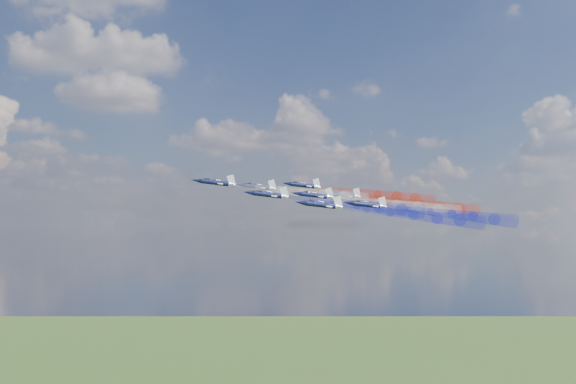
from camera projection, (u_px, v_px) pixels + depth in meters
name	position (u px, v px, depth m)	size (l,w,h in m)	color
jet_lead	(215.00, 183.00, 164.46)	(8.74, 10.92, 2.91)	black
trail_lead	(302.00, 192.00, 167.99)	(3.64, 32.98, 3.64)	white
jet_inner_left	(268.00, 195.00, 157.74)	(8.74, 10.92, 2.91)	black
trail_inner_left	(357.00, 205.00, 161.27)	(3.64, 32.98, 3.64)	#1820D0
jet_inner_right	(257.00, 187.00, 176.51)	(8.74, 10.92, 2.91)	black
trail_inner_right	(337.00, 196.00, 180.03)	(3.64, 32.98, 3.64)	red
jet_outer_left	(321.00, 205.00, 149.09)	(8.74, 10.92, 2.91)	black
trail_outer_left	(414.00, 215.00, 152.61)	(3.64, 32.98, 3.64)	#1820D0
jet_center_third	(314.00, 195.00, 167.42)	(8.74, 10.92, 2.91)	black
trail_center_third	(397.00, 205.00, 170.94)	(3.64, 32.98, 3.64)	white
jet_outer_right	(303.00, 185.00, 186.63)	(8.74, 10.92, 2.91)	black
trail_outer_right	(378.00, 194.00, 190.15)	(3.64, 32.98, 3.64)	red
jet_rear_left	(367.00, 205.00, 160.76)	(8.74, 10.92, 2.91)	black
trail_rear_left	(452.00, 214.00, 164.29)	(3.64, 32.98, 3.64)	#1820D0
jet_rear_right	(343.00, 195.00, 178.87)	(8.74, 10.92, 2.91)	black
trail_rear_right	(420.00, 204.00, 182.39)	(3.64, 32.98, 3.64)	red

